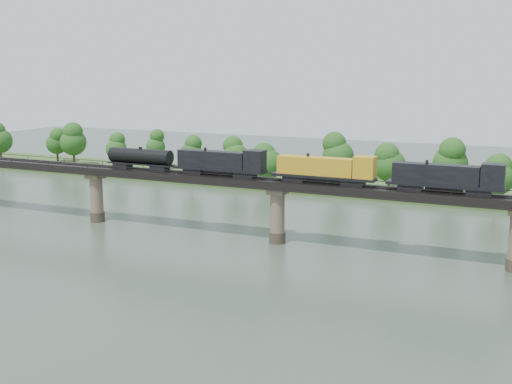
% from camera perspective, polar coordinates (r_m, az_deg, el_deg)
% --- Properties ---
extents(ground, '(400.00, 400.00, 0.00)m').
position_cam_1_polar(ground, '(90.46, -5.47, -9.14)').
color(ground, '#334133').
rests_on(ground, ground).
extents(far_bank, '(300.00, 24.00, 1.60)m').
position_cam_1_polar(far_bank, '(166.91, 9.13, 0.39)').
color(far_bank, '#325120').
rests_on(far_bank, ground).
extents(bridge, '(236.00, 30.00, 11.50)m').
position_cam_1_polar(bridge, '(114.83, 1.92, -1.90)').
color(bridge, '#473A2D').
rests_on(bridge, ground).
extents(bridge_superstructure, '(220.00, 4.90, 0.75)m').
position_cam_1_polar(bridge_superstructure, '(113.59, 1.94, 1.22)').
color(bridge_superstructure, black).
rests_on(bridge_superstructure, bridge).
extents(far_treeline, '(289.06, 17.54, 13.60)m').
position_cam_1_polar(far_treeline, '(163.73, 6.03, 3.11)').
color(far_treeline, '#382619').
rests_on(far_treeline, far_bank).
extents(freight_train, '(73.85, 2.88, 5.08)m').
position_cam_1_polar(freight_train, '(112.53, 2.86, 2.22)').
color(freight_train, black).
rests_on(freight_train, bridge).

